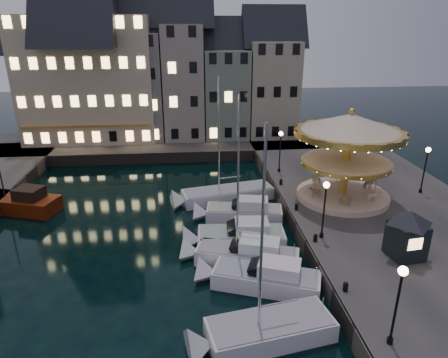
{
  "coord_description": "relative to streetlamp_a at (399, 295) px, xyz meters",
  "views": [
    {
      "loc": [
        -1.85,
        -22.84,
        15.15
      ],
      "look_at": [
        1.0,
        8.0,
        3.2
      ],
      "focal_mm": 32.0,
      "sensor_mm": 36.0,
      "label": 1
    }
  ],
  "objects": [
    {
      "name": "streetlamp_a",
      "position": [
        0.0,
        0.0,
        0.0
      ],
      "size": [
        0.44,
        0.44,
        4.17
      ],
      "color": "black",
      "rests_on": "quay_east"
    },
    {
      "name": "motorboat_d",
      "position": [
        -5.84,
        11.71,
        -3.38
      ],
      "size": [
        7.43,
        2.83,
        2.15
      ],
      "color": "silver",
      "rests_on": "ground"
    },
    {
      "name": "townhouse_nd",
      "position": [
        -9.45,
        39.0,
        5.26
      ],
      "size": [
        5.5,
        8.0,
        15.8
      ],
      "color": "gray",
      "rests_on": "quay_north"
    },
    {
      "name": "quay_east",
      "position": [
        6.8,
        15.0,
        -3.37
      ],
      "size": [
        16.0,
        56.0,
        1.3
      ],
      "primitive_type": "cube",
      "color": "#474442",
      "rests_on": "ground"
    },
    {
      "name": "streetlamp_d",
      "position": [
        11.3,
        17.0,
        0.0
      ],
      "size": [
        0.44,
        0.44,
        4.17
      ],
      "color": "black",
      "rests_on": "quay_east"
    },
    {
      "name": "quay_north",
      "position": [
        -15.2,
        37.0,
        -3.37
      ],
      "size": [
        44.0,
        12.0,
        1.3
      ],
      "primitive_type": "cube",
      "color": "#474442",
      "rests_on": "ground"
    },
    {
      "name": "bollard_a",
      "position": [
        -0.6,
        4.0,
        -2.41
      ],
      "size": [
        0.3,
        0.3,
        0.57
      ],
      "color": "black",
      "rests_on": "quay_east"
    },
    {
      "name": "carousel",
      "position": [
        3.94,
        16.47,
        2.38
      ],
      "size": [
        8.85,
        8.85,
        7.75
      ],
      "color": "beige",
      "rests_on": "quay_east"
    },
    {
      "name": "bollard_d",
      "position": [
        -0.6,
        20.0,
        -2.41
      ],
      "size": [
        0.3,
        0.3,
        0.57
      ],
      "color": "black",
      "rests_on": "quay_east"
    },
    {
      "name": "townhouse_na",
      "position": [
        -26.7,
        39.0,
        3.76
      ],
      "size": [
        5.5,
        8.0,
        12.8
      ],
      "color": "gray",
      "rests_on": "quay_north"
    },
    {
      "name": "streetlamp_b",
      "position": [
        0.0,
        10.0,
        0.0
      ],
      "size": [
        0.44,
        0.44,
        4.17
      ],
      "color": "black",
      "rests_on": "quay_east"
    },
    {
      "name": "ground",
      "position": [
        -7.2,
        9.0,
        -4.02
      ],
      "size": [
        160.0,
        160.0,
        0.0
      ],
      "primitive_type": "plane",
      "color": "black",
      "rests_on": "ground"
    },
    {
      "name": "motorboat_f",
      "position": [
        -6.16,
        19.77,
        -3.49
      ],
      "size": [
        9.43,
        4.32,
        12.5
      ],
      "color": "silver",
      "rests_on": "ground"
    },
    {
      "name": "hotel_corner",
      "position": [
        -21.2,
        39.0,
        5.76
      ],
      "size": [
        17.6,
        9.0,
        16.8
      ],
      "color": "#C3B592",
      "rests_on": "quay_north"
    },
    {
      "name": "townhouse_ne",
      "position": [
        -4.0,
        39.0,
        3.76
      ],
      "size": [
        6.16,
        8.0,
        12.8
      ],
      "color": "slate",
      "rests_on": "quay_north"
    },
    {
      "name": "ticket_kiosk",
      "position": [
        4.47,
        7.12,
        -0.56
      ],
      "size": [
        3.1,
        3.1,
        3.63
      ],
      "color": "black",
      "rests_on": "quay_east"
    },
    {
      "name": "red_fishing_boat",
      "position": [
        -24.03,
        19.3,
        -3.32
      ],
      "size": [
        7.91,
        4.76,
        5.94
      ],
      "color": "#621E07",
      "rests_on": "ground"
    },
    {
      "name": "motorboat_b",
      "position": [
        -4.98,
        6.58,
        -3.38
      ],
      "size": [
        7.51,
        4.45,
        2.15
      ],
      "color": "white",
      "rests_on": "ground"
    },
    {
      "name": "bollard_c",
      "position": [
        -0.6,
        14.5,
        -2.41
      ],
      "size": [
        0.3,
        0.3,
        0.57
      ],
      "color": "black",
      "rests_on": "quay_east"
    },
    {
      "name": "townhouse_nb",
      "position": [
        -21.25,
        39.0,
        4.26
      ],
      "size": [
        6.16,
        8.0,
        13.8
      ],
      "color": "gray",
      "rests_on": "quay_north"
    },
    {
      "name": "quaywall_e",
      "position": [
        -1.2,
        15.0,
        -3.37
      ],
      "size": [
        0.15,
        44.0,
        1.3
      ],
      "primitive_type": "cube",
      "color": "#47423A",
      "rests_on": "ground"
    },
    {
      "name": "motorboat_c",
      "position": [
        -5.76,
        9.24,
        -3.34
      ],
      "size": [
        7.88,
        4.12,
        10.52
      ],
      "color": "silver",
      "rests_on": "ground"
    },
    {
      "name": "quaywall_n",
      "position": [
        -13.2,
        31.0,
        -3.37
      ],
      "size": [
        48.0,
        0.15,
        1.3
      ],
      "primitive_type": "cube",
      "color": "#47423A",
      "rests_on": "ground"
    },
    {
      "name": "streetlamp_c",
      "position": [
        0.0,
        23.5,
        0.0
      ],
      "size": [
        0.44,
        0.44,
        4.17
      ],
      "color": "black",
      "rests_on": "quay_east"
    },
    {
      "name": "bollard_b",
      "position": [
        -0.6,
        9.5,
        -2.41
      ],
      "size": [
        0.3,
        0.3,
        0.57
      ],
      "color": "black",
      "rests_on": "quay_east"
    },
    {
      "name": "motorboat_a",
      "position": [
        -5.76,
        2.06,
        -3.48
      ],
      "size": [
        7.65,
        3.76,
        12.65
      ],
      "color": "silver",
      "rests_on": "ground"
    },
    {
      "name": "townhouse_nf",
      "position": [
        2.05,
        39.0,
        4.26
      ],
      "size": [
        6.82,
        8.0,
        13.8
      ],
      "color": "gray",
      "rests_on": "quay_north"
    },
    {
      "name": "townhouse_nc",
      "position": [
        -15.2,
        39.0,
        4.76
      ],
      "size": [
        6.82,
        8.0,
        14.8
      ],
      "color": "slate",
      "rests_on": "quay_north"
    },
    {
      "name": "motorboat_e",
      "position": [
        -5.06,
        15.76,
        -3.38
      ],
      "size": [
        7.31,
        3.11,
        2.15
      ],
      "color": "silver",
      "rests_on": "ground"
    }
  ]
}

